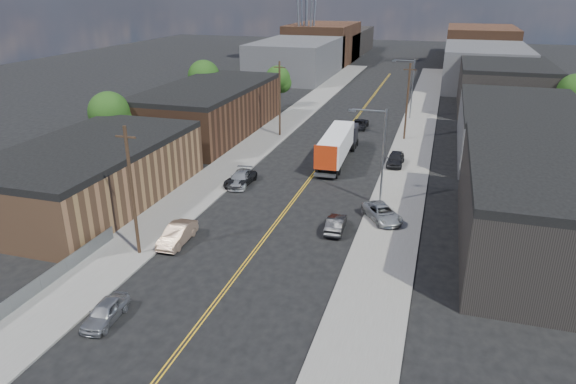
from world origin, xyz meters
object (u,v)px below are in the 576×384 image
Objects in this scene: car_right_oncoming at (336,224)px; car_ahead_truck at (359,124)px; car_left_a at (105,312)px; car_left_c at (240,179)px; semi_truck at (339,143)px; car_right_lot_c at (395,159)px; car_right_lot_a at (382,213)px; car_left_b at (177,234)px; car_left_d at (240,179)px.

car_right_oncoming is 33.96m from car_ahead_truck.
car_left_c is (-0.89, 23.97, 0.00)m from car_left_a.
car_right_lot_c is at bearing -5.35° from semi_truck.
car_right_lot_a is 15.33m from car_right_lot_c.
car_right_oncoming is at bearing -172.46° from car_right_lot_a.
semi_truck is at bearing 69.95° from car_left_b.
car_left_a is at bearing -87.82° from car_left_b.
car_right_lot_a reaches higher than car_ahead_truck.
car_ahead_truck is at bearing 65.36° from car_left_d.
car_right_lot_a is at bearing -68.05° from semi_truck.
car_right_lot_a is (15.03, -4.74, 0.15)m from car_left_c.
car_right_lot_c is 16.83m from car_ahead_truck.
car_right_lot_c reaches higher than car_left_d.
car_left_c is at bearing 0.00° from car_left_d.
car_right_lot_c is 0.95× the size of car_ahead_truck.
car_left_b is at bearing -110.15° from semi_truck.
car_right_lot_a is (7.05, -15.68, -1.32)m from semi_truck.
semi_truck is 3.06× the size of car_left_c.
semi_truck reaches higher than car_left_c.
car_right_lot_c is at bearing 28.19° from car_left_d.
car_left_c is 27.19m from car_ahead_truck.
car_right_oncoming is 18.56m from car_right_lot_c.
semi_truck is 13.62m from car_left_c.
car_left_b is 0.98× the size of car_left_d.
semi_truck is 17.25m from car_right_lot_a.
car_left_d is at bearing 88.24° from car_left_b.
car_left_b is at bearing -98.60° from car_ahead_truck.
car_left_a is 0.81× the size of car_left_c.
car_left_d is (-0.10, 13.49, -0.07)m from car_left_b.
car_left_c reaches higher than car_right_oncoming.
car_right_lot_c reaches higher than car_right_lot_a.
car_right_oncoming is at bearing 52.69° from car_left_a.
car_left_b is at bearing 90.50° from car_left_a.
car_right_oncoming is at bearing 24.35° from car_left_b.
car_left_b is 0.99× the size of car_ahead_truck.
car_right_oncoming reaches higher than car_ahead_truck.
car_left_b is at bearing -87.54° from car_left_c.
car_ahead_truck is at bearing 75.15° from car_left_c.
car_left_b is 17.31m from car_right_lot_a.
car_right_lot_c reaches higher than car_left_a.
car_left_c is 1.08× the size of car_right_lot_c.
car_right_lot_c is at bearing 64.51° from car_left_a.
semi_truck reaches higher than car_right_oncoming.
car_right_lot_a reaches higher than car_right_oncoming.
car_left_c is 13.96m from car_right_oncoming.
car_left_a is at bearing -103.74° from semi_truck.
semi_truck reaches higher than car_ahead_truck.
car_left_d is 1.07× the size of car_right_lot_c.
car_right_lot_a is 1.02× the size of car_ahead_truck.
car_right_lot_a is at bearing 49.82° from car_left_a.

